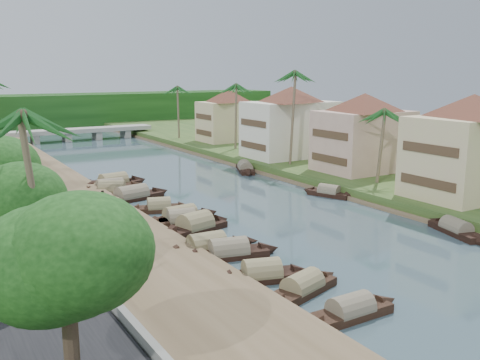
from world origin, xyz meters
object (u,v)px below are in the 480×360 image
building_near (470,145)px  bridge (82,132)px  sampan_0 (350,311)px  sampan_1 (262,275)px  person_near (141,261)px

building_near → bridge: bearing=104.4°
bridge → building_near: bearing=-75.6°
building_near → sampan_0: (-27.38, -12.72, -5.98)m
sampan_1 → person_near: size_ratio=4.09×
building_near → sampan_1: 29.74m
sampan_0 → sampan_1: sampan_1 is taller
building_near → sampan_1: bearing=-169.0°
bridge → person_near: size_ratio=15.65×
bridge → sampan_1: (-9.60, -79.57, -1.31)m
building_near → person_near: bearing=-176.2°
person_near → sampan_1: bearing=-48.5°
person_near → bridge: bearing=53.2°
sampan_0 → building_near: bearing=24.9°
sampan_1 → person_near: bearing=172.6°
building_near → person_near: 36.10m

